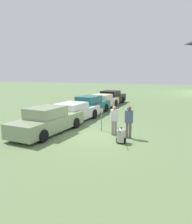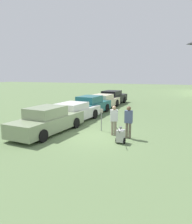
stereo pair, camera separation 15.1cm
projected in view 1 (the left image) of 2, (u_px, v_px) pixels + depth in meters
The scene contains 10 objects.
ground_plane at pixel (93, 137), 12.19m from camera, with size 120.00×120.00×0.00m, color #607A4C.
parked_car_sage at pixel (48, 121), 12.84m from camera, with size 2.34×5.39×1.57m.
parked_car_white at pixel (73, 113), 15.85m from camera, with size 2.41×5.40×1.39m.
parked_car_teal at pixel (90, 106), 18.88m from camera, with size 2.29×5.13×1.56m.
parked_car_cream at pixel (102, 102), 21.92m from camera, with size 2.38×4.91×1.40m.
parked_car_black at pixel (111, 98), 24.89m from camera, with size 2.41×5.21×1.52m.
parking_meter at pixel (101, 116), 13.23m from camera, with size 0.18×0.09×1.37m.
person_worker at pixel (114, 119), 12.32m from camera, with size 0.47×0.34×1.69m.
person_supervisor at pixel (129, 120), 11.73m from camera, with size 0.43×0.25×1.76m.
equipment_cart at pixel (121, 136), 11.01m from camera, with size 0.47×0.99×1.00m.
Camera 1 is at (4.26, -10.96, 3.51)m, focal length 35.00 mm.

